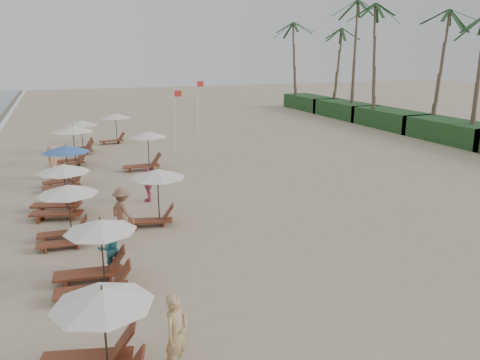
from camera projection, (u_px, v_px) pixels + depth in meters
name	position (u px, v px, depth m)	size (l,w,h in m)	color
ground	(266.00, 256.00, 16.40)	(160.00, 160.00, 0.00)	tan
shrub_hedge	(453.00, 131.00, 36.81)	(3.20, 53.00, 1.60)	#193D1C
palm_row	(458.00, 6.00, 35.22)	(7.00, 52.00, 12.30)	brown
lounger_station_0	(93.00, 342.00, 9.86)	(2.59, 2.33, 2.15)	brown
lounger_station_1	(93.00, 259.00, 13.88)	(2.58, 2.08, 2.13)	brown
lounger_station_2	(64.00, 213.00, 17.19)	(2.36, 2.15, 2.20)	brown
lounger_station_3	(59.00, 192.00, 20.28)	(2.71, 2.54, 2.20)	brown
lounger_station_4	(63.00, 165.00, 24.23)	(2.56, 2.38, 2.20)	brown
lounger_station_5	(71.00, 143.00, 29.13)	(2.55, 2.46, 2.40)	brown
lounger_station_6	(78.00, 137.00, 32.57)	(2.61, 2.24, 2.26)	brown
inland_station_0	(155.00, 188.00, 19.13)	(2.56, 2.24, 2.22)	brown
inland_station_1	(145.00, 148.00, 28.08)	(2.79, 2.24, 2.22)	brown
inland_station_2	(114.00, 124.00, 36.10)	(2.55, 2.24, 2.22)	brown
beachgoer_near	(177.00, 333.00, 10.32)	(0.67, 0.44, 1.83)	tan
beachgoer_mid_a	(110.00, 248.00, 15.13)	(0.75, 0.58, 1.54)	teal
beachgoer_mid_b	(123.00, 212.00, 17.99)	(1.22, 0.70, 1.89)	#895A46
beachgoer_far_a	(148.00, 185.00, 22.20)	(0.93, 0.39, 1.59)	#B8495E
beachgoer_far_b	(53.00, 162.00, 26.10)	(0.89, 0.58, 1.83)	tan
flag_pole_near	(175.00, 117.00, 32.25)	(0.60, 0.08, 4.41)	silver
flag_pole_far	(197.00, 107.00, 37.01)	(0.60, 0.08, 4.73)	silver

